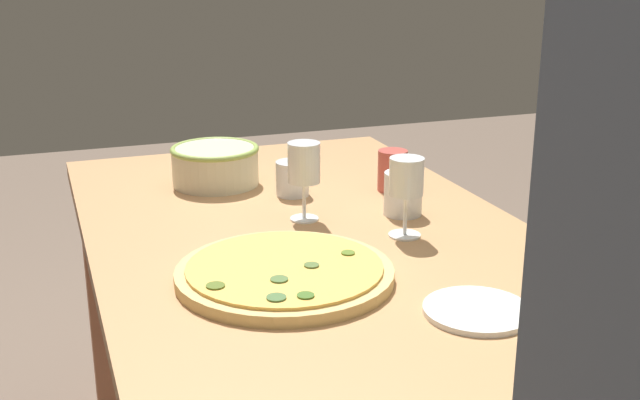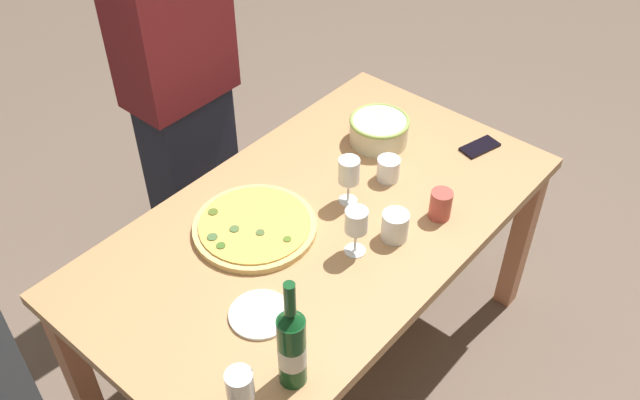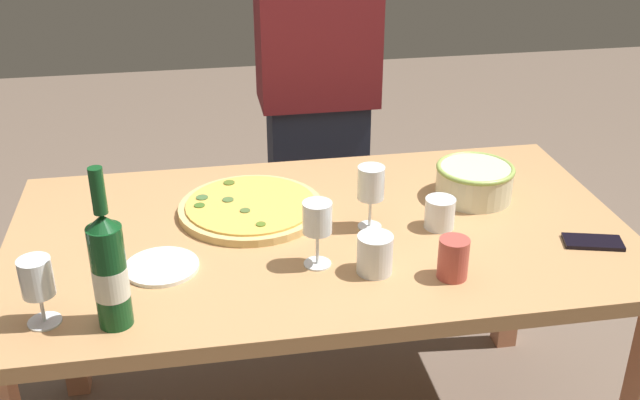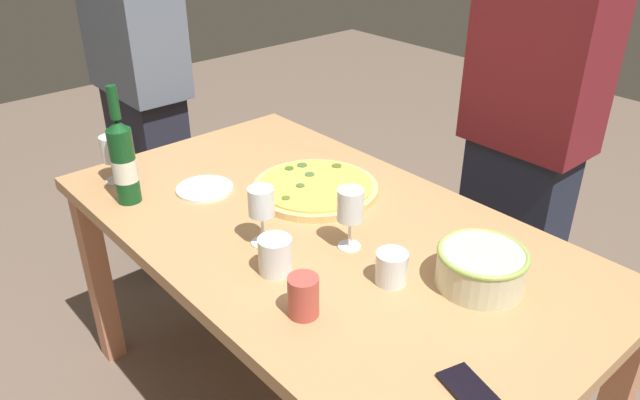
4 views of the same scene
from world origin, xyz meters
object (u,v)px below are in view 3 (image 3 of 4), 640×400
Objects in this scene: wine_glass_near_pizza at (37,281)px; person_guest_left at (317,95)px; dining_table at (320,260)px; wine_bottle at (109,269)px; cup_amber at (440,213)px; cell_phone at (593,242)px; side_plate at (162,267)px; pizza at (251,208)px; wine_glass_by_bottle at (371,185)px; wine_glass_far_left at (317,220)px; cup_ceramic at (375,254)px; serving_bowl at (474,180)px; cup_spare at (453,258)px.

wine_glass_near_pizza is 1.36m from person_guest_left.
dining_table is 0.64m from wine_bottle.
cup_amber reaches higher than cell_phone.
side_plate is at bearing 101.76° from cell_phone.
dining_table is 0.24m from pizza.
cell_phone is at bearing 6.93° from wine_bottle.
wine_glass_near_pizza reaches higher than side_plate.
wine_bottle is at bearing -11.07° from wine_glass_near_pizza.
person_guest_left reaches higher than wine_glass_by_bottle.
pizza is 2.72× the size of cell_phone.
cell_phone is 1.14m from person_guest_left.
wine_bottle reaches higher than cup_amber.
pizza is 2.21× the size of side_plate.
side_plate is at bearing 173.08° from wine_glass_far_left.
wine_bottle is (-0.33, -0.46, 0.12)m from pizza.
cup_ceramic reaches higher than side_plate.
side_plate is (-0.37, 0.04, -0.12)m from wine_glass_far_left.
serving_bowl is 1.05m from wine_bottle.
wine_glass_by_bottle is at bearing 20.72° from wine_glass_near_pizza.
cell_phone is 0.09× the size of person_guest_left.
wine_bottle is 0.49m from wine_glass_far_left.
wine_bottle is at bearing -152.67° from wine_glass_by_bottle.
wine_glass_far_left is 0.39m from side_plate.
wine_bottle is at bearing -146.05° from dining_table.
wine_bottle is 4.41× the size of cup_amber.
dining_table is 0.41m from cup_spare.
cup_spare is at bearing -63.69° from wine_glass_by_bottle.
pizza is 0.51m from cup_amber.
pizza is 0.35m from side_plate.
wine_glass_by_bottle is (0.13, -0.01, 0.22)m from dining_table.
wine_glass_by_bottle is at bearing 44.08° from wine_glass_far_left.
cup_spare reaches higher than side_plate.
pizza is (-0.17, 0.13, 0.11)m from dining_table.
cup_spare is (0.13, -0.27, -0.07)m from wine_glass_by_bottle.
serving_bowl is 0.36m from wine_glass_by_bottle.
wine_glass_near_pizza is 0.74m from cup_ceramic.
cup_spare is (0.26, -0.28, 0.14)m from dining_table.
wine_glass_near_pizza reaches higher than pizza.
wine_glass_near_pizza is 0.93× the size of wine_glass_far_left.
dining_table is at bearing 78.04° from wine_glass_far_left.
wine_glass_near_pizza is 0.99m from cup_amber.
dining_table is 16.13× the size of cup_spare.
serving_bowl is (0.46, 0.11, 0.15)m from dining_table.
pizza is 0.89m from cell_phone.
cell_phone is (0.70, -0.02, -0.12)m from wine_glass_far_left.
wine_glass_far_left is 0.38m from cup_amber.
cup_spare is at bearing -17.20° from cup_ceramic.
pizza is at bearing 126.15° from cup_ceramic.
cup_ceramic is (-0.22, -0.19, 0.01)m from cup_amber.
serving_bowl is 2.66× the size of cup_amber.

